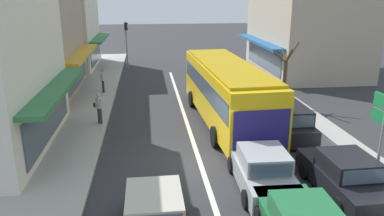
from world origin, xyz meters
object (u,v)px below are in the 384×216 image
at_px(parked_wagon_kerb_second, 285,121).
at_px(pedestrian_with_handbag_near, 99,106).
at_px(traffic_light_downstreet, 126,38).
at_px(city_bus, 226,89).
at_px(parked_sedan_kerb_front, 345,177).
at_px(pedestrian_browsing_midblock, 103,79).
at_px(parked_wagon_kerb_third, 255,91).
at_px(street_tree_right, 285,78).
at_px(hatchback_queue_gap_filler, 155,215).
at_px(sedan_behind_bus_mid, 262,171).

relative_size(parked_wagon_kerb_second, pedestrian_with_handbag_near, 2.78).
bearing_deg(parked_wagon_kerb_second, traffic_light_downstreet, 115.69).
xyz_separation_m(city_bus, parked_sedan_kerb_front, (2.56, -7.65, -1.22)).
relative_size(city_bus, pedestrian_browsing_midblock, 6.72).
height_order(traffic_light_downstreet, pedestrian_with_handbag_near, traffic_light_downstreet).
distance_m(parked_sedan_kerb_front, pedestrian_with_handbag_near, 12.24).
relative_size(city_bus, parked_wagon_kerb_third, 2.41).
height_order(parked_sedan_kerb_front, traffic_light_downstreet, traffic_light_downstreet).
bearing_deg(parked_sedan_kerb_front, street_tree_right, 81.19).
distance_m(hatchback_queue_gap_filler, sedan_behind_bus_mid, 4.53).
distance_m(parked_wagon_kerb_second, pedestrian_with_handbag_near, 9.44).
bearing_deg(parked_wagon_kerb_third, sedan_behind_bus_mid, -104.87).
bearing_deg(city_bus, parked_wagon_kerb_second, -38.57).
relative_size(street_tree_right, pedestrian_with_handbag_near, 2.41).
relative_size(sedan_behind_bus_mid, street_tree_right, 1.08).
xyz_separation_m(hatchback_queue_gap_filler, pedestrian_browsing_midblock, (-3.06, 16.15, 0.36)).
xyz_separation_m(sedan_behind_bus_mid, parked_sedan_kerb_front, (2.68, -0.77, 0.00)).
height_order(hatchback_queue_gap_filler, sedan_behind_bus_mid, hatchback_queue_gap_filler).
distance_m(traffic_light_downstreet, pedestrian_browsing_midblock, 8.51).
distance_m(hatchback_queue_gap_filler, parked_sedan_kerb_front, 6.74).
height_order(hatchback_queue_gap_filler, parked_sedan_kerb_front, hatchback_queue_gap_filler).
height_order(street_tree_right, pedestrian_browsing_midblock, street_tree_right).
height_order(hatchback_queue_gap_filler, pedestrian_browsing_midblock, pedestrian_browsing_midblock).
bearing_deg(pedestrian_browsing_midblock, hatchback_queue_gap_filler, -79.28).
xyz_separation_m(traffic_light_downstreet, pedestrian_with_handbag_near, (-0.86, -14.63, -1.79)).
distance_m(city_bus, parked_wagon_kerb_third, 4.79).
height_order(street_tree_right, pedestrian_with_handbag_near, street_tree_right).
relative_size(parked_wagon_kerb_third, traffic_light_downstreet, 1.08).
bearing_deg(parked_sedan_kerb_front, city_bus, 108.46).
distance_m(parked_sedan_kerb_front, pedestrian_browsing_midblock, 17.45).
bearing_deg(pedestrian_with_handbag_near, pedestrian_browsing_midblock, 94.16).
height_order(city_bus, parked_wagon_kerb_second, city_bus).
height_order(city_bus, sedan_behind_bus_mid, city_bus).
bearing_deg(parked_sedan_kerb_front, pedestrian_browsing_midblock, 123.40).
distance_m(city_bus, street_tree_right, 4.90).
bearing_deg(city_bus, parked_sedan_kerb_front, -71.54).
relative_size(hatchback_queue_gap_filler, sedan_behind_bus_mid, 0.87).
bearing_deg(parked_sedan_kerb_front, hatchback_queue_gap_filler, -166.31).
xyz_separation_m(parked_wagon_kerb_third, pedestrian_with_handbag_near, (-9.29, -3.31, 0.32)).
bearing_deg(street_tree_right, traffic_light_downstreet, 128.29).
xyz_separation_m(sedan_behind_bus_mid, parked_wagon_kerb_third, (2.83, 10.67, 0.08)).
bearing_deg(hatchback_queue_gap_filler, traffic_light_downstreet, 94.06).
distance_m(sedan_behind_bus_mid, parked_wagon_kerb_third, 11.04).
height_order(parked_wagon_kerb_second, parked_wagon_kerb_third, same).
relative_size(parked_sedan_kerb_front, pedestrian_with_handbag_near, 2.59).
xyz_separation_m(parked_sedan_kerb_front, traffic_light_downstreet, (-8.27, 22.77, 2.19)).
bearing_deg(parked_wagon_kerb_second, pedestrian_browsing_midblock, 137.02).
bearing_deg(parked_wagon_kerb_third, pedestrian_with_handbag_near, -160.40).
xyz_separation_m(street_tree_right, pedestrian_with_handbag_near, (-10.73, -2.13, -0.71)).
distance_m(parked_sedan_kerb_front, traffic_light_downstreet, 24.32).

